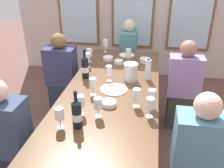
{
  "coord_description": "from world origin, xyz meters",
  "views": [
    {
      "loc": [
        0.37,
        -2.11,
        1.88
      ],
      "look_at": [
        0.0,
        0.05,
        0.79
      ],
      "focal_mm": 39.62,
      "sensor_mm": 36.0,
      "label": 1
    }
  ],
  "objects_px": {
    "white_plate_0": "(127,55)",
    "wine_glass_10": "(59,115)",
    "wine_glass_4": "(89,53)",
    "wine_glass_8": "(109,71)",
    "water_bottle": "(148,69)",
    "wine_glass_3": "(80,102)",
    "tasting_bowl_1": "(109,103)",
    "wine_glass_7": "(128,53)",
    "tasting_bowl_2": "(145,60)",
    "seated_person_3": "(183,88)",
    "metal_pitcher": "(131,72)",
    "wine_glass_9": "(152,95)",
    "tasting_bowl_0": "(119,62)",
    "dining_table": "(111,97)",
    "wine_glass_5": "(150,104)",
    "seated_person_1": "(197,161)",
    "wine_glass_2": "(98,104)",
    "tasting_bowl_3": "(108,58)",
    "seated_person_4": "(128,56)",
    "wine_bottle_1": "(85,67)",
    "white_plate_1": "(114,89)",
    "seated_person_2": "(62,78)",
    "wine_glass_6": "(105,44)",
    "wine_glass_1": "(93,84)",
    "wine_bottle_0": "(77,114)",
    "wine_glass_11": "(87,58)"
  },
  "relations": [
    {
      "from": "seated_person_4",
      "to": "seated_person_1",
      "type": "bearing_deg",
      "value": -71.01
    },
    {
      "from": "dining_table",
      "to": "white_plate_1",
      "type": "height_order",
      "value": "white_plate_1"
    },
    {
      "from": "metal_pitcher",
      "to": "wine_glass_10",
      "type": "relative_size",
      "value": 1.09
    },
    {
      "from": "wine_glass_3",
      "to": "wine_glass_6",
      "type": "distance_m",
      "value": 1.6
    },
    {
      "from": "tasting_bowl_2",
      "to": "wine_glass_5",
      "type": "xyz_separation_m",
      "value": [
        0.1,
        -1.23,
        0.09
      ]
    },
    {
      "from": "metal_pitcher",
      "to": "seated_person_1",
      "type": "bearing_deg",
      "value": -55.86
    },
    {
      "from": "wine_glass_4",
      "to": "wine_glass_9",
      "type": "distance_m",
      "value": 1.25
    },
    {
      "from": "wine_glass_8",
      "to": "seated_person_3",
      "type": "xyz_separation_m",
      "value": [
        0.83,
        0.39,
        -0.33
      ]
    },
    {
      "from": "tasting_bowl_1",
      "to": "wine_glass_11",
      "type": "relative_size",
      "value": 0.75
    },
    {
      "from": "wine_bottle_0",
      "to": "wine_glass_2",
      "type": "xyz_separation_m",
      "value": [
        0.13,
        0.16,
        0.01
      ]
    },
    {
      "from": "wine_glass_2",
      "to": "dining_table",
      "type": "bearing_deg",
      "value": 86.67
    },
    {
      "from": "wine_glass_3",
      "to": "wine_glass_11",
      "type": "distance_m",
      "value": 1.03
    },
    {
      "from": "water_bottle",
      "to": "wine_glass_3",
      "type": "distance_m",
      "value": 0.94
    },
    {
      "from": "tasting_bowl_0",
      "to": "wine_glass_6",
      "type": "xyz_separation_m",
      "value": [
        -0.25,
        0.41,
        0.1
      ]
    },
    {
      "from": "metal_pitcher",
      "to": "tasting_bowl_1",
      "type": "relative_size",
      "value": 1.47
    },
    {
      "from": "white_plate_0",
      "to": "wine_glass_10",
      "type": "xyz_separation_m",
      "value": [
        -0.31,
        -1.69,
        0.11
      ]
    },
    {
      "from": "dining_table",
      "to": "tasting_bowl_0",
      "type": "distance_m",
      "value": 0.74
    },
    {
      "from": "wine_glass_11",
      "to": "wine_glass_10",
      "type": "bearing_deg",
      "value": -84.93
    },
    {
      "from": "wine_glass_1",
      "to": "wine_glass_8",
      "type": "bearing_deg",
      "value": 74.02
    },
    {
      "from": "tasting_bowl_0",
      "to": "wine_glass_7",
      "type": "bearing_deg",
      "value": 30.41
    },
    {
      "from": "wine_glass_5",
      "to": "wine_glass_9",
      "type": "relative_size",
      "value": 1.0
    },
    {
      "from": "tasting_bowl_0",
      "to": "wine_glass_11",
      "type": "bearing_deg",
      "value": -153.16
    },
    {
      "from": "wine_glass_8",
      "to": "seated_person_2",
      "type": "height_order",
      "value": "seated_person_2"
    },
    {
      "from": "wine_glass_9",
      "to": "tasting_bowl_1",
      "type": "bearing_deg",
      "value": -175.66
    },
    {
      "from": "wine_glass_8",
      "to": "tasting_bowl_2",
      "type": "bearing_deg",
      "value": 60.68
    },
    {
      "from": "wine_bottle_1",
      "to": "tasting_bowl_1",
      "type": "height_order",
      "value": "wine_bottle_1"
    },
    {
      "from": "wine_bottle_1",
      "to": "tasting_bowl_0",
      "type": "relative_size",
      "value": 2.89
    },
    {
      "from": "tasting_bowl_1",
      "to": "wine_glass_9",
      "type": "xyz_separation_m",
      "value": [
        0.37,
        0.03,
        0.1
      ]
    },
    {
      "from": "wine_glass_11",
      "to": "white_plate_0",
      "type": "bearing_deg",
      "value": 49.26
    },
    {
      "from": "wine_glass_7",
      "to": "wine_glass_6",
      "type": "bearing_deg",
      "value": 136.28
    },
    {
      "from": "tasting_bowl_0",
      "to": "white_plate_0",
      "type": "bearing_deg",
      "value": 77.81
    },
    {
      "from": "wine_glass_1",
      "to": "wine_glass_8",
      "type": "distance_m",
      "value": 0.34
    },
    {
      "from": "wine_glass_2",
      "to": "wine_glass_6",
      "type": "distance_m",
      "value": 1.62
    },
    {
      "from": "water_bottle",
      "to": "metal_pitcher",
      "type": "bearing_deg",
      "value": -161.66
    },
    {
      "from": "tasting_bowl_2",
      "to": "wine_glass_10",
      "type": "distance_m",
      "value": 1.6
    },
    {
      "from": "wine_glass_11",
      "to": "seated_person_3",
      "type": "height_order",
      "value": "seated_person_3"
    },
    {
      "from": "white_plate_0",
      "to": "seated_person_3",
      "type": "height_order",
      "value": "seated_person_3"
    },
    {
      "from": "tasting_bowl_2",
      "to": "water_bottle",
      "type": "bearing_deg",
      "value": -84.14
    },
    {
      "from": "wine_glass_10",
      "to": "seated_person_3",
      "type": "bearing_deg",
      "value": 50.44
    },
    {
      "from": "wine_glass_5",
      "to": "white_plate_0",
      "type": "bearing_deg",
      "value": 103.74
    },
    {
      "from": "wine_glass_8",
      "to": "tasting_bowl_1",
      "type": "bearing_deg",
      "value": -79.66
    },
    {
      "from": "tasting_bowl_3",
      "to": "seated_person_3",
      "type": "height_order",
      "value": "seated_person_3"
    },
    {
      "from": "metal_pitcher",
      "to": "wine_glass_7",
      "type": "distance_m",
      "value": 0.53
    },
    {
      "from": "tasting_bowl_2",
      "to": "wine_glass_5",
      "type": "bearing_deg",
      "value": -85.48
    },
    {
      "from": "wine_glass_4",
      "to": "wine_glass_8",
      "type": "relative_size",
      "value": 1.0
    },
    {
      "from": "dining_table",
      "to": "wine_glass_7",
      "type": "bearing_deg",
      "value": 84.32
    },
    {
      "from": "seated_person_3",
      "to": "wine_glass_9",
      "type": "bearing_deg",
      "value": -113.46
    },
    {
      "from": "wine_glass_8",
      "to": "seated_person_4",
      "type": "bearing_deg",
      "value": 87.47
    },
    {
      "from": "dining_table",
      "to": "tasting_bowl_3",
      "type": "relative_size",
      "value": 19.49
    },
    {
      "from": "tasting_bowl_1",
      "to": "wine_glass_7",
      "type": "xyz_separation_m",
      "value": [
        0.05,
        1.07,
        0.1
      ]
    }
  ]
}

